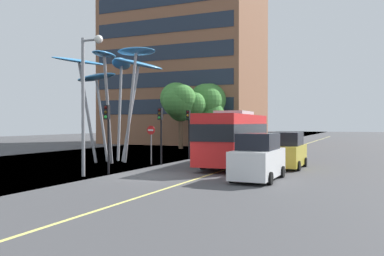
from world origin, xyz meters
The scene contains 14 objects.
ground centered at (-0.65, 0.00, -0.05)m, with size 120.00×240.00×0.10m.
red_bus centered at (2.33, 7.06, 1.98)m, with size 3.25×10.63×3.62m.
leaf_sculpture centered at (-6.49, 5.96, 6.58)m, with size 7.18×8.39×8.21m.
traffic_light_kerb_near centered at (-2.79, -0.09, 2.78)m, with size 0.28×0.42×3.84m.
traffic_light_kerb_far centered at (-2.38, 5.39, 2.79)m, with size 0.28×0.42×3.86m.
traffic_light_island_mid centered at (-2.72, 10.78, 2.78)m, with size 0.28×0.42×3.84m.
traffic_light_opposite centered at (-2.05, 17.67, 2.69)m, with size 0.28×0.42×3.72m.
car_parked_near centered at (5.55, 0.84, 1.09)m, with size 2.03×4.49×2.33m.
car_parked_mid centered at (5.83, 6.82, 1.05)m, with size 2.07×4.20×2.27m.
street_lamp centered at (-3.04, -1.53, 4.71)m, with size 1.32×0.44×7.42m.
tree_pavement_near centered at (-8.62, 21.80, 5.18)m, with size 5.33×4.81×7.41m.
tree_pavement_far centered at (-6.95, 25.42, 4.95)m, with size 4.72×5.40×7.52m.
no_entry_sign centered at (-3.15, 5.48, 1.76)m, with size 0.60×0.12×2.65m.
backdrop_building centered at (-13.59, 33.89, 13.54)m, with size 20.24×14.49×27.08m.
Camera 1 is at (10.76, -19.18, 2.85)m, focal length 38.48 mm.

